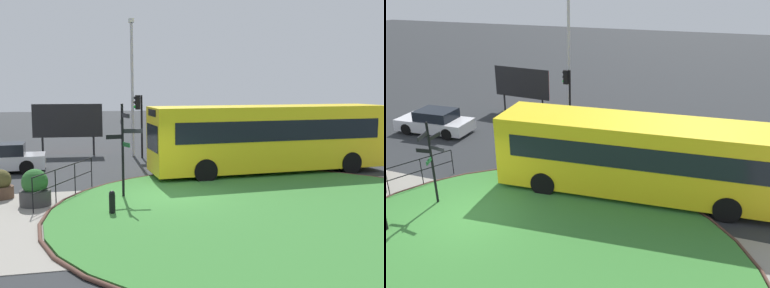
# 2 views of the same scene
# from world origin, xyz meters

# --- Properties ---
(ground) EXTENTS (120.00, 120.00, 0.00)m
(ground) POSITION_xyz_m (0.00, 0.00, 0.00)
(ground) COLOR #282B2D
(sidewalk_paving) EXTENTS (32.00, 7.93, 0.02)m
(sidewalk_paving) POSITION_xyz_m (0.00, -2.03, 0.01)
(sidewalk_paving) COLOR gray
(sidewalk_paving) RESTS_ON ground
(grass_island) EXTENTS (14.54, 14.54, 0.10)m
(grass_island) POSITION_xyz_m (3.05, -2.47, 0.05)
(grass_island) COLOR #387A33
(grass_island) RESTS_ON ground
(grass_kerb_ring) EXTENTS (14.85, 14.85, 0.11)m
(grass_kerb_ring) POSITION_xyz_m (3.05, -2.47, 0.06)
(grass_kerb_ring) COLOR brown
(grass_kerb_ring) RESTS_ON ground
(signpost_directional) EXTENTS (1.27, 1.37, 3.38)m
(signpost_directional) POSITION_xyz_m (-1.68, 0.29, 1.99)
(signpost_directional) COLOR black
(signpost_directional) RESTS_ON ground
(railing_grass_edge) EXTENTS (1.90, 3.81, 1.16)m
(railing_grass_edge) POSITION_xyz_m (-3.69, 0.86, 0.75)
(railing_grass_edge) COLOR black
(railing_grass_edge) RESTS_ON ground
(bus_yellow) EXTENTS (11.03, 3.25, 3.08)m
(bus_yellow) POSITION_xyz_m (5.21, 3.80, 1.66)
(bus_yellow) COLOR yellow
(bus_yellow) RESTS_ON ground
(car_near_lane) EXTENTS (4.28, 1.96, 1.34)m
(car_near_lane) POSITION_xyz_m (-6.87, 6.82, 0.63)
(car_near_lane) COLOR silver
(car_near_lane) RESTS_ON ground
(traffic_light_near) EXTENTS (0.49, 0.27, 3.47)m
(traffic_light_near) POSITION_xyz_m (-0.02, 9.79, 2.55)
(traffic_light_near) COLOR black
(traffic_light_near) RESTS_ON ground
(lamppost_tall) EXTENTS (0.32, 0.32, 7.68)m
(lamppost_tall) POSITION_xyz_m (-0.28, 10.70, 4.13)
(lamppost_tall) COLOR #B7B7BC
(lamppost_tall) RESTS_ON ground
(billboard_left) EXTENTS (3.91, 0.43, 2.95)m
(billboard_left) POSITION_xyz_m (-3.89, 11.75, 1.95)
(billboard_left) COLOR black
(billboard_left) RESTS_ON ground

